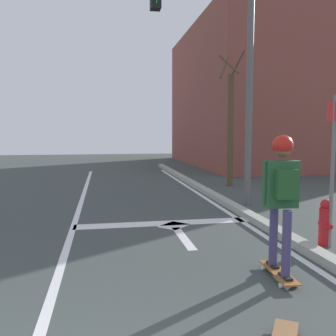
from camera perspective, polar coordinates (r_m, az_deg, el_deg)
lane_line_center at (r=7.70m, az=-14.62°, el=-8.46°), size 0.12×20.00×0.01m
lane_line_curbside at (r=8.18m, az=10.41°, el=-7.53°), size 0.12×20.00×0.01m
stop_bar at (r=7.44m, az=-0.74°, el=-8.76°), size 3.59×0.40×0.01m
lane_arrow_stem at (r=6.47m, az=2.46°, el=-11.01°), size 0.16×1.40×0.01m
lane_arrow_head at (r=7.27m, az=0.97°, el=-9.12°), size 0.71×0.71×0.01m
curb_strip at (r=8.26m, az=12.06°, el=-6.97°), size 0.24×24.00×0.14m
skateboard at (r=4.98m, az=17.18°, el=-15.59°), size 0.27×0.85×0.09m
skater at (r=4.68m, az=17.65°, el=-2.64°), size 0.48×0.64×1.74m
traffic_signal_mast at (r=9.24m, az=6.86°, el=18.56°), size 4.82×0.34×5.87m
street_sign_post at (r=6.25m, az=24.79°, el=2.66°), size 0.09×0.44×2.44m
fire_hydrant at (r=6.47m, az=23.72°, el=-7.97°), size 0.20×0.30×0.78m
roadside_tree at (r=12.57m, az=9.89°, el=6.66°), size 0.95×0.94×4.62m
building_block at (r=22.26m, az=15.24°, el=10.77°), size 8.94×11.84×7.84m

